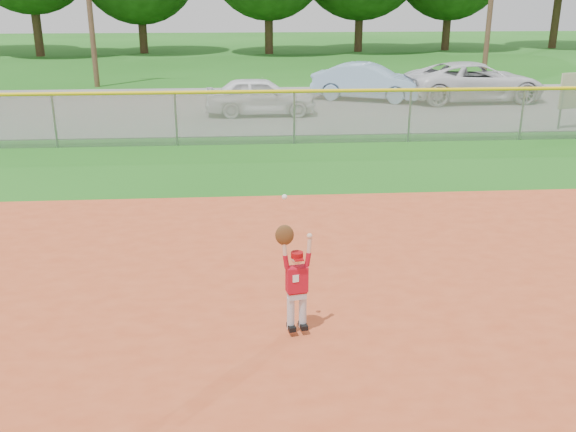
% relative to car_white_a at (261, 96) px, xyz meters
% --- Properties ---
extents(ground, '(120.00, 120.00, 0.00)m').
position_rel_car_white_a_xyz_m(ground, '(0.81, -14.42, -0.69)').
color(ground, '#1B5D15').
rests_on(ground, ground).
extents(parking_strip, '(44.00, 10.00, 0.03)m').
position_rel_car_white_a_xyz_m(parking_strip, '(0.81, 1.58, -0.67)').
color(parking_strip, slate).
rests_on(parking_strip, ground).
extents(car_white_a, '(3.85, 1.56, 1.31)m').
position_rel_car_white_a_xyz_m(car_white_a, '(0.00, 0.00, 0.00)').
color(car_white_a, white).
rests_on(car_white_a, parking_strip).
extents(car_blue, '(4.57, 3.08, 1.42)m').
position_rel_car_white_a_xyz_m(car_blue, '(4.33, 2.87, 0.06)').
color(car_blue, '#90B6D7').
rests_on(car_blue, parking_strip).
extents(car_white_b, '(5.55, 2.80, 1.50)m').
position_rel_car_white_a_xyz_m(car_white_b, '(8.47, 2.31, 0.10)').
color(car_white_b, silver).
rests_on(car_white_b, parking_strip).
extents(outfield_fence, '(40.06, 0.10, 1.55)m').
position_rel_car_white_a_xyz_m(outfield_fence, '(0.81, -4.42, 0.20)').
color(outfield_fence, gray).
rests_on(outfield_fence, ground).
extents(ballplayer, '(0.47, 0.23, 1.81)m').
position_rel_car_white_a_xyz_m(ballplayer, '(-0.08, -15.22, 0.13)').
color(ballplayer, silver).
rests_on(ballplayer, ground).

